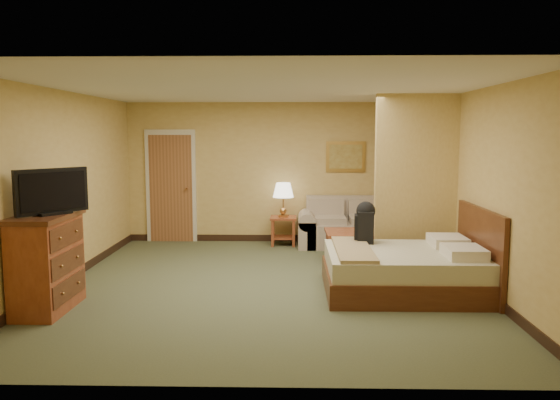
{
  "coord_description": "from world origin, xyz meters",
  "views": [
    {
      "loc": [
        0.33,
        -7.16,
        2.02
      ],
      "look_at": [
        0.15,
        0.6,
        1.08
      ],
      "focal_mm": 35.0,
      "sensor_mm": 36.0,
      "label": 1
    }
  ],
  "objects_px": {
    "loveseat": "(347,230)",
    "dresser": "(47,262)",
    "coffee_table": "(351,240)",
    "bed": "(409,269)"
  },
  "relations": [
    {
      "from": "loveseat",
      "to": "dresser",
      "type": "relative_size",
      "value": 1.57
    },
    {
      "from": "coffee_table",
      "to": "dresser",
      "type": "xyz_separation_m",
      "value": [
        -3.72,
        -2.41,
        0.2
      ]
    },
    {
      "from": "dresser",
      "to": "coffee_table",
      "type": "bearing_deg",
      "value": 32.94
    },
    {
      "from": "loveseat",
      "to": "dresser",
      "type": "xyz_separation_m",
      "value": [
        -3.79,
        -3.71,
        0.28
      ]
    },
    {
      "from": "bed",
      "to": "coffee_table",
      "type": "bearing_deg",
      "value": 109.91
    },
    {
      "from": "loveseat",
      "to": "bed",
      "type": "distance_m",
      "value": 2.92
    },
    {
      "from": "dresser",
      "to": "bed",
      "type": "bearing_deg",
      "value": 10.89
    },
    {
      "from": "dresser",
      "to": "bed",
      "type": "relative_size",
      "value": 0.56
    },
    {
      "from": "loveseat",
      "to": "bed",
      "type": "bearing_deg",
      "value": -79.99
    },
    {
      "from": "loveseat",
      "to": "coffee_table",
      "type": "distance_m",
      "value": 1.3
    }
  ]
}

